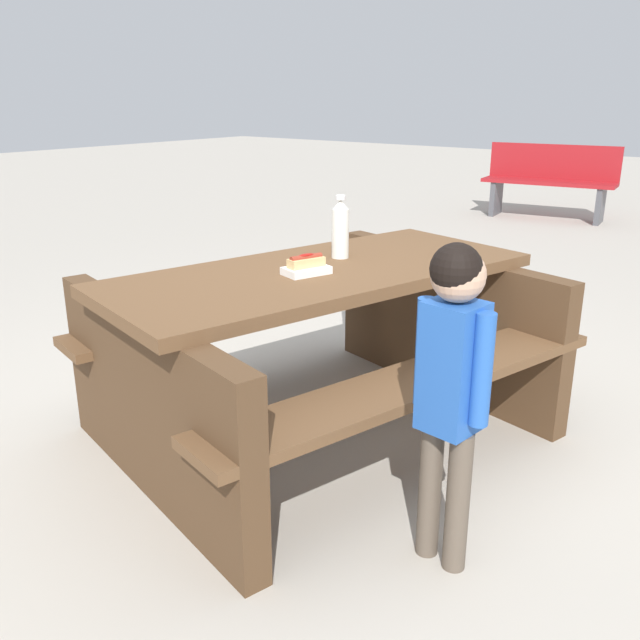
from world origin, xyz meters
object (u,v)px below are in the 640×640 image
at_px(soda_bottle, 340,229).
at_px(park_bench_mid, 550,180).
at_px(hotdog_tray, 306,266).
at_px(picnic_table, 320,338).
at_px(child_in_coat, 452,368).

relative_size(soda_bottle, park_bench_mid, 0.18).
bearing_deg(hotdog_tray, soda_bottle, -168.48).
relative_size(picnic_table, hotdog_tray, 10.18).
bearing_deg(picnic_table, soda_bottle, -166.65).
distance_m(hotdog_tray, park_bench_mid, 6.17).
bearing_deg(hotdog_tray, picnic_table, -172.01).
bearing_deg(soda_bottle, park_bench_mid, -168.71).
height_order(picnic_table, park_bench_mid, park_bench_mid).
xyz_separation_m(picnic_table, child_in_coat, (0.45, 0.85, 0.22)).
height_order(soda_bottle, park_bench_mid, soda_bottle).
relative_size(picnic_table, soda_bottle, 7.68).
bearing_deg(park_bench_mid, soda_bottle, 11.29).
bearing_deg(picnic_table, park_bench_mid, -168.64).
xyz_separation_m(picnic_table, park_bench_mid, (-5.93, -1.19, 0.00)).
height_order(hotdog_tray, child_in_coat, child_in_coat).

